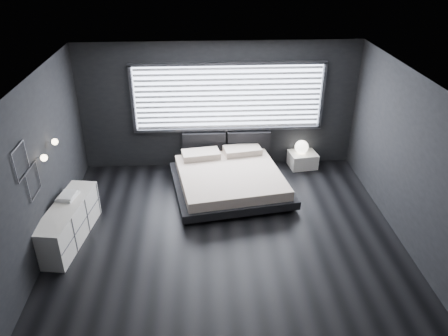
{
  "coord_description": "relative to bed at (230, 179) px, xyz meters",
  "views": [
    {
      "loc": [
        -0.41,
        -6.2,
        4.7
      ],
      "look_at": [
        0.0,
        0.85,
        0.9
      ],
      "focal_mm": 35.0,
      "sensor_mm": 36.0,
      "label": 1
    }
  ],
  "objects": [
    {
      "name": "book_stack",
      "position": [
        -2.89,
        -1.21,
        0.45
      ],
      "size": [
        0.36,
        0.43,
        0.08
      ],
      "color": "white",
      "rests_on": "dresser"
    },
    {
      "name": "room",
      "position": [
        -0.15,
        -1.54,
        1.13
      ],
      "size": [
        6.04,
        6.0,
        2.8
      ],
      "color": "black",
      "rests_on": "ground"
    },
    {
      "name": "dresser",
      "position": [
        -2.86,
        -1.48,
        0.07
      ],
      "size": [
        0.73,
        1.76,
        0.68
      ],
      "color": "white",
      "rests_on": "ground"
    },
    {
      "name": "window",
      "position": [
        0.05,
        1.16,
        1.34
      ],
      "size": [
        4.14,
        0.09,
        1.52
      ],
      "color": "white",
      "rests_on": "ground"
    },
    {
      "name": "sconce_far",
      "position": [
        -3.04,
        -0.89,
        1.33
      ],
      "size": [
        0.18,
        0.11,
        0.11
      ],
      "color": "silver",
      "rests_on": "ground"
    },
    {
      "name": "nightstand",
      "position": [
        1.73,
        0.96,
        -0.1
      ],
      "size": [
        0.65,
        0.57,
        0.35
      ],
      "primitive_type": "cube",
      "rotation": [
        0.0,
        0.0,
        0.14
      ],
      "color": "white",
      "rests_on": "ground"
    },
    {
      "name": "orb_lamp",
      "position": [
        1.68,
        0.95,
        0.23
      ],
      "size": [
        0.3,
        0.3,
        0.3
      ],
      "primitive_type": "sphere",
      "color": "white",
      "rests_on": "nightstand"
    },
    {
      "name": "sconce_near",
      "position": [
        -3.04,
        -1.49,
        1.33
      ],
      "size": [
        0.18,
        0.11,
        0.11
      ],
      "color": "silver",
      "rests_on": "ground"
    },
    {
      "name": "wall_art_lower",
      "position": [
        -3.13,
        -1.84,
        1.11
      ],
      "size": [
        0.01,
        0.48,
        0.48
      ],
      "color": "#47474C",
      "rests_on": "ground"
    },
    {
      "name": "bed",
      "position": [
        0.0,
        0.0,
        0.0
      ],
      "size": [
        2.56,
        2.48,
        0.58
      ],
      "color": "black",
      "rests_on": "ground"
    },
    {
      "name": "headboard",
      "position": [
        0.01,
        1.1,
        0.3
      ],
      "size": [
        1.96,
        0.16,
        0.52
      ],
      "color": "black",
      "rests_on": "ground"
    },
    {
      "name": "wall_art_upper",
      "position": [
        -3.13,
        -2.09,
        1.58
      ],
      "size": [
        0.01,
        0.48,
        0.48
      ],
      "color": "#47474C",
      "rests_on": "ground"
    }
  ]
}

